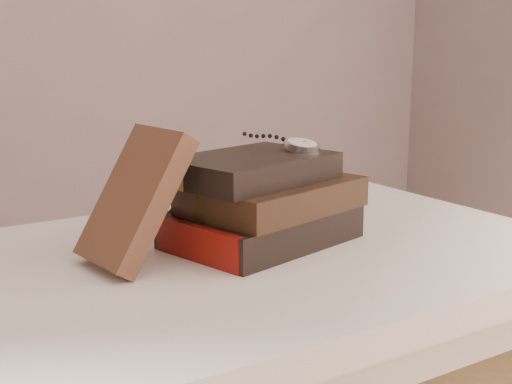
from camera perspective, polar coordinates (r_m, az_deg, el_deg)
table at (r=0.98m, az=-3.15°, el=-10.24°), size 1.00×0.60×0.75m
book_stack at (r=0.99m, az=0.55°, el=-0.81°), size 0.29×0.23×0.13m
journal at (r=0.90m, az=-9.85°, el=-0.52°), size 0.14×0.13×0.17m
pocket_watch at (r=1.02m, az=3.60°, el=3.88°), size 0.06×0.16×0.02m
eyeglasses at (r=0.99m, az=-6.71°, el=-0.17°), size 0.13×0.14×0.05m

